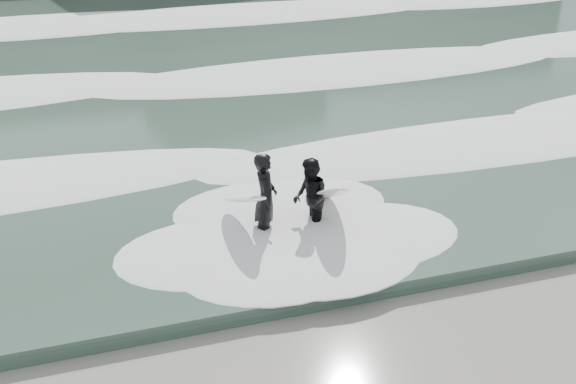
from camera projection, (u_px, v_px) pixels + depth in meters
name	position (u px, v px, depth m)	size (l,w,h in m)	color
sea	(116.00, 7.00, 33.97)	(90.00, 52.00, 0.30)	#324A3E
foam_near	(202.00, 160.00, 16.67)	(60.00, 3.20, 0.20)	white
foam_mid	(157.00, 77.00, 22.68)	(60.00, 4.00, 0.24)	white
foam_far	(125.00, 18.00, 30.40)	(60.00, 4.80, 0.30)	white
surfer_left	(262.00, 198.00, 13.67)	(1.07, 1.86, 1.83)	black
surfer_right	(314.00, 198.00, 13.92)	(1.27, 2.15, 1.62)	black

